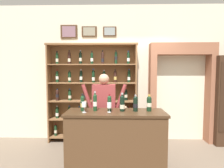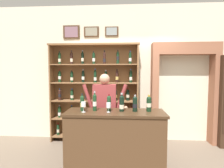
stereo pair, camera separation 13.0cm
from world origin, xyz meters
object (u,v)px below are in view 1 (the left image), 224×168
(tasting_bottle_prosecco, at_px, (135,104))
(tasting_bottle_rosso, at_px, (149,103))
(wine_glass_right, at_px, (109,106))
(tasting_counter, at_px, (115,141))
(wine_shelf, at_px, (92,91))
(tasting_bottle_riserva, at_px, (95,102))
(tasting_bottle_grappa, at_px, (82,103))
(tasting_bottle_vin_santo, at_px, (109,103))
(wine_glass_left, at_px, (84,105))
(tasting_bottle_super_tuscan, at_px, (122,103))
(shopkeeper, at_px, (104,105))

(tasting_bottle_prosecco, relative_size, tasting_bottle_rosso, 1.01)
(wine_glass_right, bearing_deg, tasting_counter, 30.71)
(wine_shelf, bearing_deg, tasting_counter, -66.65)
(tasting_counter, height_order, tasting_bottle_riserva, tasting_bottle_riserva)
(tasting_bottle_grappa, xyz_separation_m, tasting_bottle_vin_santo, (0.45, 0.01, -0.01))
(wine_glass_left, bearing_deg, tasting_bottle_riserva, 37.44)
(tasting_counter, distance_m, tasting_bottle_riserva, 0.73)
(wine_glass_right, bearing_deg, wine_glass_left, -176.56)
(tasting_bottle_prosecco, bearing_deg, tasting_bottle_riserva, 178.71)
(tasting_bottle_riserva, distance_m, tasting_bottle_super_tuscan, 0.45)
(tasting_bottle_prosecco, bearing_deg, wine_glass_left, -172.57)
(wine_shelf, xyz_separation_m, tasting_bottle_super_tuscan, (0.66, -1.25, -0.06))
(tasting_counter, distance_m, tasting_bottle_grappa, 0.84)
(wine_shelf, bearing_deg, tasting_bottle_rosso, -47.96)
(tasting_bottle_vin_santo, xyz_separation_m, wine_glass_left, (-0.40, -0.13, -0.00))
(tasting_counter, height_order, tasting_bottle_rosso, tasting_bottle_rosso)
(shopkeeper, bearing_deg, tasting_bottle_prosecco, -43.28)
(tasting_bottle_rosso, distance_m, wine_glass_left, 1.07)
(tasting_bottle_super_tuscan, bearing_deg, wine_shelf, 117.89)
(shopkeeper, bearing_deg, tasting_bottle_grappa, -122.02)
(tasting_bottle_riserva, distance_m, wine_glass_right, 0.26)
(tasting_bottle_vin_santo, relative_size, wine_glass_left, 1.66)
(tasting_bottle_super_tuscan, bearing_deg, tasting_bottle_riserva, 178.11)
(wine_shelf, xyz_separation_m, tasting_bottle_prosecco, (0.88, -1.25, -0.06))
(tasting_bottle_rosso, distance_m, wine_glass_right, 0.67)
(wine_shelf, distance_m, tasting_counter, 1.55)
(tasting_bottle_grappa, bearing_deg, wine_glass_left, -67.77)
(tasting_bottle_grappa, distance_m, tasting_bottle_riserva, 0.21)
(shopkeeper, bearing_deg, tasting_bottle_super_tuscan, -57.18)
(wine_glass_right, bearing_deg, tasting_bottle_rosso, 8.95)
(tasting_bottle_super_tuscan, xyz_separation_m, tasting_bottle_rosso, (0.45, 0.02, -0.00))
(wine_shelf, bearing_deg, tasting_bottle_grappa, -90.09)
(tasting_bottle_vin_santo, relative_size, wine_glass_right, 1.82)
(shopkeeper, relative_size, tasting_bottle_grappa, 5.52)
(tasting_bottle_super_tuscan, relative_size, tasting_bottle_rosso, 1.11)
(wine_shelf, xyz_separation_m, tasting_counter, (0.55, -1.27, -0.69))
(wine_glass_right, bearing_deg, tasting_bottle_super_tuscan, 21.79)
(tasting_counter, bearing_deg, tasting_bottle_vin_santo, 157.22)
(tasting_bottle_prosecco, bearing_deg, tasting_bottle_vin_santo, 177.59)
(tasting_bottle_vin_santo, relative_size, tasting_bottle_rosso, 1.04)
(shopkeeper, bearing_deg, tasting_counter, -67.50)
(tasting_counter, distance_m, tasting_bottle_super_tuscan, 0.64)
(tasting_bottle_grappa, bearing_deg, shopkeeper, 57.98)
(tasting_counter, relative_size, tasting_bottle_super_tuscan, 5.35)
(tasting_bottle_rosso, bearing_deg, tasting_bottle_vin_santo, -179.90)
(tasting_bottle_vin_santo, height_order, wine_glass_right, tasting_bottle_vin_santo)
(tasting_bottle_grappa, bearing_deg, tasting_bottle_prosecco, -0.48)
(tasting_bottle_rosso, bearing_deg, wine_glass_right, -171.05)
(shopkeeper, xyz_separation_m, tasting_bottle_vin_santo, (0.13, -0.51, 0.13))
(tasting_counter, distance_m, tasting_bottle_vin_santo, 0.64)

